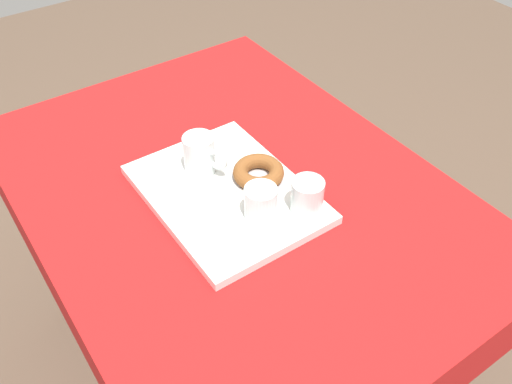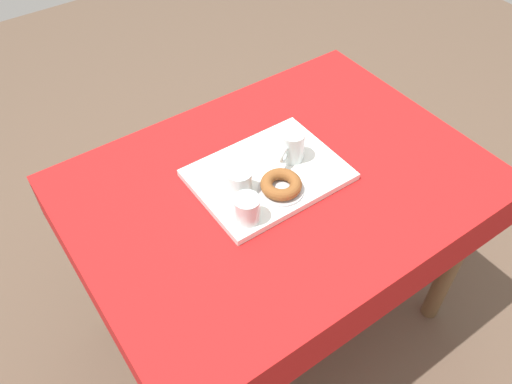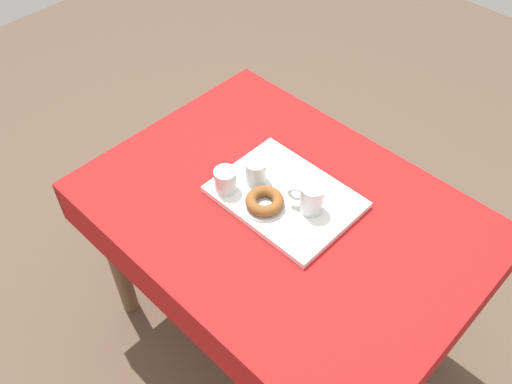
{
  "view_description": "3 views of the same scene",
  "coord_description": "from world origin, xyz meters",
  "px_view_note": "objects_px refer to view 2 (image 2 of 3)",
  "views": [
    {
      "loc": [
        0.83,
        -0.51,
        1.63
      ],
      "look_at": [
        0.09,
        0.0,
        0.81
      ],
      "focal_mm": 38.95,
      "sensor_mm": 36.0,
      "label": 1
    },
    {
      "loc": [
        0.67,
        0.83,
        1.85
      ],
      "look_at": [
        0.1,
        0.02,
        0.79
      ],
      "focal_mm": 36.21,
      "sensor_mm": 36.0,
      "label": 2
    },
    {
      "loc": [
        -0.71,
        0.85,
        2.04
      ],
      "look_at": [
        0.07,
        0.05,
        0.82
      ],
      "focal_mm": 38.16,
      "sensor_mm": 36.0,
      "label": 3
    }
  ],
  "objects_px": {
    "dining_table": "(279,206)",
    "water_glass_far": "(240,183)",
    "water_glass_near": "(247,210)",
    "donut_plate_left": "(281,189)",
    "sugar_donut_left": "(281,184)",
    "tea_mug_left": "(292,147)",
    "serving_tray": "(268,175)"
  },
  "relations": [
    {
      "from": "donut_plate_left",
      "to": "sugar_donut_left",
      "type": "relative_size",
      "value": 1.12
    },
    {
      "from": "water_glass_near",
      "to": "donut_plate_left",
      "type": "xyz_separation_m",
      "value": [
        -0.14,
        -0.03,
        -0.03
      ]
    },
    {
      "from": "water_glass_near",
      "to": "sugar_donut_left",
      "type": "distance_m",
      "value": 0.14
    },
    {
      "from": "tea_mug_left",
      "to": "donut_plate_left",
      "type": "relative_size",
      "value": 0.81
    },
    {
      "from": "serving_tray",
      "to": "water_glass_far",
      "type": "height_order",
      "value": "water_glass_far"
    },
    {
      "from": "tea_mug_left",
      "to": "dining_table",
      "type": "bearing_deg",
      "value": 30.19
    },
    {
      "from": "dining_table",
      "to": "sugar_donut_left",
      "type": "distance_m",
      "value": 0.17
    },
    {
      "from": "water_glass_near",
      "to": "sugar_donut_left",
      "type": "relative_size",
      "value": 0.66
    },
    {
      "from": "sugar_donut_left",
      "to": "tea_mug_left",
      "type": "bearing_deg",
      "value": -139.7
    },
    {
      "from": "water_glass_near",
      "to": "sugar_donut_left",
      "type": "xyz_separation_m",
      "value": [
        -0.14,
        -0.03,
        -0.01
      ]
    },
    {
      "from": "water_glass_near",
      "to": "water_glass_far",
      "type": "xyz_separation_m",
      "value": [
        -0.04,
        -0.09,
        -0.0
      ]
    },
    {
      "from": "water_glass_near",
      "to": "dining_table",
      "type": "bearing_deg",
      "value": -155.05
    },
    {
      "from": "sugar_donut_left",
      "to": "water_glass_near",
      "type": "bearing_deg",
      "value": 12.89
    },
    {
      "from": "tea_mug_left",
      "to": "water_glass_far",
      "type": "xyz_separation_m",
      "value": [
        0.2,
        0.03,
        -0.01
      ]
    },
    {
      "from": "sugar_donut_left",
      "to": "water_glass_far",
      "type": "bearing_deg",
      "value": -32.62
    },
    {
      "from": "water_glass_near",
      "to": "sugar_donut_left",
      "type": "height_order",
      "value": "water_glass_near"
    },
    {
      "from": "dining_table",
      "to": "tea_mug_left",
      "type": "distance_m",
      "value": 0.2
    },
    {
      "from": "serving_tray",
      "to": "sugar_donut_left",
      "type": "distance_m",
      "value": 0.09
    },
    {
      "from": "serving_tray",
      "to": "water_glass_near",
      "type": "xyz_separation_m",
      "value": [
        0.15,
        0.11,
        0.05
      ]
    },
    {
      "from": "dining_table",
      "to": "sugar_donut_left",
      "type": "height_order",
      "value": "sugar_donut_left"
    },
    {
      "from": "water_glass_near",
      "to": "donut_plate_left",
      "type": "height_order",
      "value": "water_glass_near"
    },
    {
      "from": "dining_table",
      "to": "water_glass_near",
      "type": "distance_m",
      "value": 0.26
    },
    {
      "from": "serving_tray",
      "to": "tea_mug_left",
      "type": "bearing_deg",
      "value": -173.73
    },
    {
      "from": "dining_table",
      "to": "serving_tray",
      "type": "xyz_separation_m",
      "value": [
        0.02,
        -0.03,
        0.12
      ]
    },
    {
      "from": "serving_tray",
      "to": "water_glass_far",
      "type": "xyz_separation_m",
      "value": [
        0.11,
        0.02,
        0.05
      ]
    },
    {
      "from": "dining_table",
      "to": "water_glass_far",
      "type": "bearing_deg",
      "value": -5.83
    },
    {
      "from": "serving_tray",
      "to": "tea_mug_left",
      "type": "distance_m",
      "value": 0.11
    },
    {
      "from": "dining_table",
      "to": "tea_mug_left",
      "type": "bearing_deg",
      "value": -149.81
    },
    {
      "from": "donut_plate_left",
      "to": "sugar_donut_left",
      "type": "bearing_deg",
      "value": 0.0
    },
    {
      "from": "dining_table",
      "to": "donut_plate_left",
      "type": "distance_m",
      "value": 0.15
    },
    {
      "from": "serving_tray",
      "to": "water_glass_far",
      "type": "bearing_deg",
      "value": 8.77
    },
    {
      "from": "tea_mug_left",
      "to": "donut_plate_left",
      "type": "xyz_separation_m",
      "value": [
        0.11,
        0.09,
        -0.04
      ]
    }
  ]
}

